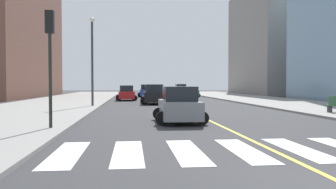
{
  "coord_description": "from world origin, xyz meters",
  "views": [
    {
      "loc": [
        -4.37,
        -6.26,
        2.08
      ],
      "look_at": [
        -1.23,
        23.34,
        1.16
      ],
      "focal_mm": 36.26,
      "sensor_mm": 36.0,
      "label": 1
    }
  ],
  "objects": [
    {
      "name": "sidewalk_kerb_east",
      "position": [
        12.2,
        20.0,
        0.07
      ],
      "size": [
        10.0,
        120.0,
        0.15
      ],
      "primitive_type": "cube",
      "color": "gray",
      "rests_on": "ground"
    },
    {
      "name": "sidewalk_kerb_west",
      "position": [
        -12.2,
        20.0,
        0.07
      ],
      "size": [
        10.0,
        120.0,
        0.15
      ],
      "primitive_type": "cube",
      "color": "gray",
      "rests_on": "ground"
    },
    {
      "name": "crosswalk_paint",
      "position": [
        0.0,
        4.0,
        0.01
      ],
      "size": [
        13.5,
        4.0,
        0.01
      ],
      "color": "silver",
      "rests_on": "ground"
    },
    {
      "name": "lane_divider_paint",
      "position": [
        0.0,
        40.0,
        0.01
      ],
      "size": [
        0.16,
        80.0,
        0.01
      ],
      "primitive_type": "cube",
      "color": "yellow",
      "rests_on": "ground"
    },
    {
      "name": "parking_garage_concrete",
      "position": [
        27.96,
        62.36,
        11.02
      ],
      "size": [
        18.0,
        24.0,
        22.04
      ],
      "primitive_type": "cube",
      "color": "gray",
      "rests_on": "ground"
    },
    {
      "name": "car_white_nearest",
      "position": [
        5.07,
        59.0,
        0.98
      ],
      "size": [
        2.99,
        4.72,
        2.09
      ],
      "rotation": [
        0.0,
        0.0,
        3.17
      ],
      "color": "silver",
      "rests_on": "ground"
    },
    {
      "name": "car_green_second",
      "position": [
        5.25,
        47.68,
        0.79
      ],
      "size": [
        2.37,
        3.78,
        1.68
      ],
      "rotation": [
        0.0,
        0.0,
        3.13
      ],
      "color": "#236B42",
      "rests_on": "ground"
    },
    {
      "name": "car_gray_third",
      "position": [
        -1.85,
        11.86,
        0.91
      ],
      "size": [
        2.76,
        4.39,
        1.95
      ],
      "rotation": [
        0.0,
        0.0,
        -0.01
      ],
      "color": "slate",
      "rests_on": "ground"
    },
    {
      "name": "car_black_fourth",
      "position": [
        -2.09,
        29.06,
        0.96
      ],
      "size": [
        2.95,
        4.64,
        2.05
      ],
      "rotation": [
        0.0,
        0.0,
        -0.03
      ],
      "color": "black",
      "rests_on": "ground"
    },
    {
      "name": "car_blue_fifth",
      "position": [
        -2.06,
        48.84,
        0.94
      ],
      "size": [
        2.88,
        4.55,
        2.01
      ],
      "rotation": [
        0.0,
        0.0,
        -0.02
      ],
      "color": "#2D479E",
      "rests_on": "ground"
    },
    {
      "name": "car_red_sixth",
      "position": [
        -5.1,
        37.12,
        0.89
      ],
      "size": [
        2.8,
        4.36,
        1.91
      ],
      "rotation": [
        0.0,
        0.0,
        0.05
      ],
      "color": "red",
      "rests_on": "ground"
    },
    {
      "name": "traffic_light_far_corner",
      "position": [
        -7.95,
        9.14,
        3.75
      ],
      "size": [
        0.36,
        0.41,
        5.15
      ],
      "color": "black",
      "rests_on": "sidewalk_kerb_west"
    },
    {
      "name": "street_lamp",
      "position": [
        -7.9,
        24.56,
        4.76
      ],
      "size": [
        0.44,
        0.44,
        7.87
      ],
      "color": "#38383D",
      "rests_on": "sidewalk_kerb_west"
    }
  ]
}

